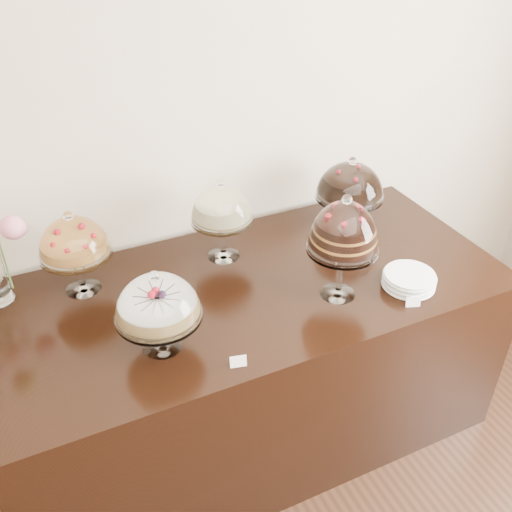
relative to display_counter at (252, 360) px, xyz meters
name	(u,v)px	position (x,y,z in m)	size (l,w,h in m)	color
wall_back	(141,117)	(-0.26, 0.55, 1.05)	(5.00, 0.04, 3.00)	beige
display_counter	(252,360)	(0.00, 0.00, 0.00)	(2.20, 1.00, 0.90)	black
cake_stand_sugar_sponge	(157,302)	(-0.46, -0.20, 0.66)	(0.32, 0.32, 0.34)	white
cake_stand_choco_layer	(344,231)	(0.30, -0.21, 0.76)	(0.29, 0.29, 0.47)	white
cake_stand_cheesecake	(222,207)	(-0.02, 0.26, 0.70)	(0.28, 0.28, 0.39)	white
cake_stand_dark_choco	(350,183)	(0.63, 0.24, 0.69)	(0.33, 0.33, 0.37)	white
cake_stand_fruit_tart	(73,241)	(-0.66, 0.28, 0.69)	(0.29, 0.29, 0.38)	white
plate_stack	(409,280)	(0.61, -0.29, 0.48)	(0.22, 0.22, 0.06)	white
price_card_left	(238,361)	(-0.24, -0.42, 0.47)	(0.06, 0.01, 0.04)	white
price_card_right	(413,302)	(0.54, -0.41, 0.47)	(0.06, 0.01, 0.04)	white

